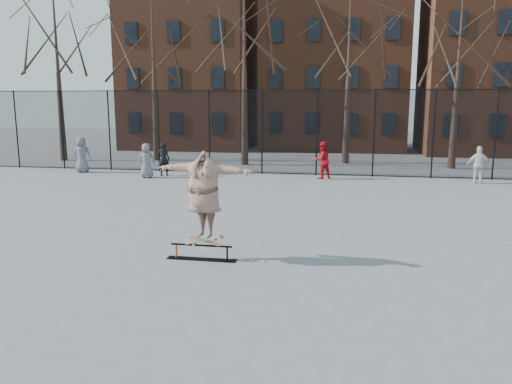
% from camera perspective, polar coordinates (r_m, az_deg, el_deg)
% --- Properties ---
extents(ground, '(100.00, 100.00, 0.00)m').
position_cam_1_polar(ground, '(11.33, -3.46, -7.35)').
color(ground, slate).
extents(skate_rail, '(1.57, 0.24, 0.34)m').
position_cam_1_polar(skate_rail, '(11.12, -6.24, -7.01)').
color(skate_rail, black).
rests_on(skate_rail, ground).
extents(skateboard, '(0.76, 0.18, 0.09)m').
position_cam_1_polar(skateboard, '(11.02, -5.85, -5.78)').
color(skateboard, olive).
rests_on(skateboard, skate_rail).
extents(skater, '(2.39, 0.98, 1.89)m').
position_cam_1_polar(skater, '(10.79, -5.94, -0.73)').
color(skater, '#52317B').
rests_on(skater, skateboard).
extents(bystander_grey, '(0.95, 0.73, 1.75)m').
position_cam_1_polar(bystander_grey, '(25.96, -19.28, 4.06)').
color(bystander_grey, slate).
rests_on(bystander_grey, ground).
extents(bystander_black, '(0.61, 0.43, 1.56)m').
position_cam_1_polar(bystander_black, '(23.76, -10.51, 3.71)').
color(bystander_black, black).
rests_on(bystander_black, ground).
extents(bystander_red, '(1.03, 0.98, 1.67)m').
position_cam_1_polar(bystander_red, '(22.66, 7.57, 3.63)').
color(bystander_red, red).
rests_on(bystander_red, ground).
extents(bystander_white, '(0.99, 0.57, 1.58)m').
position_cam_1_polar(bystander_white, '(23.15, 24.12, 2.84)').
color(bystander_white, silver).
rests_on(bystander_white, ground).
extents(bystander_extra, '(0.90, 0.75, 1.58)m').
position_cam_1_polar(bystander_extra, '(23.31, -12.42, 3.54)').
color(bystander_extra, slate).
rests_on(bystander_extra, ground).
extents(fence, '(34.03, 0.07, 4.00)m').
position_cam_1_polar(fence, '(23.67, 4.02, 6.93)').
color(fence, black).
rests_on(fence, ground).
extents(tree_row, '(33.66, 7.46, 10.67)m').
position_cam_1_polar(tree_row, '(28.06, 4.65, 18.30)').
color(tree_row, black).
rests_on(tree_row, ground).
extents(rowhouses, '(29.00, 7.00, 13.00)m').
position_cam_1_polar(rowhouses, '(36.63, 7.62, 14.32)').
color(rowhouses, brown).
rests_on(rowhouses, ground).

